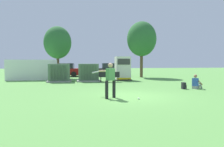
{
  "coord_description": "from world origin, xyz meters",
  "views": [
    {
      "loc": [
        -2.67,
        -10.7,
        1.8
      ],
      "look_at": [
        -0.46,
        3.5,
        1.0
      ],
      "focal_mm": 33.97,
      "sensor_mm": 36.0,
      "label": 1
    }
  ],
  "objects_px": {
    "generator_enclosure": "(123,69)",
    "backpack": "(184,86)",
    "transformer_mid_west": "(88,73)",
    "batter": "(110,78)",
    "seated_spectator": "(196,83)",
    "park_bench": "(109,76)",
    "parked_car_left_of_center": "(109,70)",
    "transformer_west": "(59,73)",
    "sports_ball": "(139,99)",
    "parked_car_leftmost": "(64,70)"
  },
  "relations": [
    {
      "from": "transformer_west",
      "to": "batter",
      "type": "distance_m",
      "value": 9.73
    },
    {
      "from": "sports_ball",
      "to": "seated_spectator",
      "type": "relative_size",
      "value": 0.09
    },
    {
      "from": "transformer_mid_west",
      "to": "parked_car_left_of_center",
      "type": "relative_size",
      "value": 0.49
    },
    {
      "from": "transformer_mid_west",
      "to": "sports_ball",
      "type": "xyz_separation_m",
      "value": [
        1.95,
        -9.88,
        -0.74
      ]
    },
    {
      "from": "sports_ball",
      "to": "parked_car_left_of_center",
      "type": "xyz_separation_m",
      "value": [
        1.04,
        17.09,
        0.71
      ]
    },
    {
      "from": "sports_ball",
      "to": "seated_spectator",
      "type": "xyz_separation_m",
      "value": [
        4.88,
        3.29,
        0.33
      ]
    },
    {
      "from": "generator_enclosure",
      "to": "backpack",
      "type": "height_order",
      "value": "generator_enclosure"
    },
    {
      "from": "transformer_mid_west",
      "to": "backpack",
      "type": "bearing_deg",
      "value": -47.46
    },
    {
      "from": "transformer_mid_west",
      "to": "parked_car_left_of_center",
      "type": "distance_m",
      "value": 7.81
    },
    {
      "from": "park_bench",
      "to": "seated_spectator",
      "type": "height_order",
      "value": "seated_spectator"
    },
    {
      "from": "batter",
      "to": "parked_car_leftmost",
      "type": "xyz_separation_m",
      "value": [
        -3.31,
        16.35,
        -0.22
      ]
    },
    {
      "from": "transformer_west",
      "to": "batter",
      "type": "relative_size",
      "value": 1.21
    },
    {
      "from": "transformer_mid_west",
      "to": "generator_enclosure",
      "type": "relative_size",
      "value": 0.91
    },
    {
      "from": "park_bench",
      "to": "sports_ball",
      "type": "distance_m",
      "value": 8.98
    },
    {
      "from": "transformer_mid_west",
      "to": "parked_car_leftmost",
      "type": "distance_m",
      "value": 7.61
    },
    {
      "from": "transformer_west",
      "to": "parked_car_left_of_center",
      "type": "height_order",
      "value": "same"
    },
    {
      "from": "park_bench",
      "to": "sports_ball",
      "type": "relative_size",
      "value": 20.46
    },
    {
      "from": "transformer_mid_west",
      "to": "batter",
      "type": "xyz_separation_m",
      "value": [
        0.65,
        -9.23,
        0.19
      ]
    },
    {
      "from": "seated_spectator",
      "to": "park_bench",
      "type": "bearing_deg",
      "value": 131.42
    },
    {
      "from": "park_bench",
      "to": "generator_enclosure",
      "type": "bearing_deg",
      "value": 45.89
    },
    {
      "from": "batter",
      "to": "parked_car_left_of_center",
      "type": "bearing_deg",
      "value": 81.87
    },
    {
      "from": "park_bench",
      "to": "parked_car_left_of_center",
      "type": "bearing_deg",
      "value": 81.8
    },
    {
      "from": "transformer_mid_west",
      "to": "batter",
      "type": "distance_m",
      "value": 9.25
    },
    {
      "from": "generator_enclosure",
      "to": "seated_spectator",
      "type": "bearing_deg",
      "value": -64.32
    },
    {
      "from": "transformer_mid_west",
      "to": "seated_spectator",
      "type": "height_order",
      "value": "transformer_mid_west"
    },
    {
      "from": "sports_ball",
      "to": "parked_car_left_of_center",
      "type": "height_order",
      "value": "parked_car_left_of_center"
    },
    {
      "from": "transformer_mid_west",
      "to": "generator_enclosure",
      "type": "distance_m",
      "value": 3.43
    },
    {
      "from": "backpack",
      "to": "seated_spectator",
      "type": "bearing_deg",
      "value": -4.06
    },
    {
      "from": "park_bench",
      "to": "transformer_mid_west",
      "type": "bearing_deg",
      "value": 153.53
    },
    {
      "from": "transformer_west",
      "to": "parked_car_left_of_center",
      "type": "distance_m",
      "value": 9.17
    },
    {
      "from": "park_bench",
      "to": "sports_ball",
      "type": "height_order",
      "value": "park_bench"
    },
    {
      "from": "park_bench",
      "to": "batter",
      "type": "height_order",
      "value": "batter"
    },
    {
      "from": "transformer_mid_west",
      "to": "parked_car_leftmost",
      "type": "height_order",
      "value": "same"
    },
    {
      "from": "generator_enclosure",
      "to": "parked_car_leftmost",
      "type": "height_order",
      "value": "generator_enclosure"
    },
    {
      "from": "generator_enclosure",
      "to": "backpack",
      "type": "relative_size",
      "value": 5.23
    },
    {
      "from": "transformer_west",
      "to": "parked_car_left_of_center",
      "type": "xyz_separation_m",
      "value": [
        5.59,
        7.27,
        -0.04
      ]
    },
    {
      "from": "transformer_west",
      "to": "generator_enclosure",
      "type": "distance_m",
      "value": 6.0
    },
    {
      "from": "parked_car_left_of_center",
      "to": "park_bench",
      "type": "bearing_deg",
      "value": -98.2
    },
    {
      "from": "batter",
      "to": "seated_spectator",
      "type": "bearing_deg",
      "value": 23.15
    },
    {
      "from": "transformer_mid_west",
      "to": "parked_car_left_of_center",
      "type": "height_order",
      "value": "same"
    },
    {
      "from": "backpack",
      "to": "sports_ball",
      "type": "bearing_deg",
      "value": -140.26
    },
    {
      "from": "parked_car_left_of_center",
      "to": "backpack",
      "type": "bearing_deg",
      "value": -77.71
    },
    {
      "from": "sports_ball",
      "to": "backpack",
      "type": "relative_size",
      "value": 0.2
    },
    {
      "from": "parked_car_leftmost",
      "to": "parked_car_left_of_center",
      "type": "height_order",
      "value": "same"
    },
    {
      "from": "generator_enclosure",
      "to": "parked_car_leftmost",
      "type": "bearing_deg",
      "value": 132.94
    },
    {
      "from": "sports_ball",
      "to": "backpack",
      "type": "bearing_deg",
      "value": 39.74
    },
    {
      "from": "batter",
      "to": "backpack",
      "type": "xyz_separation_m",
      "value": [
        5.34,
        2.71,
        -0.76
      ]
    },
    {
      "from": "seated_spectator",
      "to": "parked_car_left_of_center",
      "type": "relative_size",
      "value": 0.22
    },
    {
      "from": "batter",
      "to": "sports_ball",
      "type": "bearing_deg",
      "value": -26.41
    },
    {
      "from": "backpack",
      "to": "parked_car_leftmost",
      "type": "distance_m",
      "value": 16.17
    }
  ]
}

